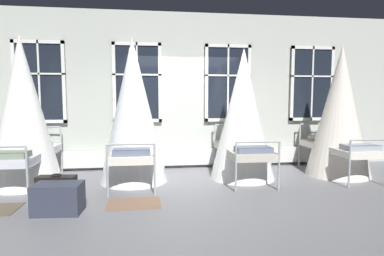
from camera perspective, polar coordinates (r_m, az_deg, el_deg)
name	(u,v)px	position (r m, az deg, el deg)	size (l,w,h in m)	color
ground	(190,181)	(6.24, -0.30, -9.38)	(19.29, 19.29, 0.00)	slate
back_wall_with_windows	(183,91)	(7.33, -1.63, 6.54)	(10.31, 0.10, 3.48)	#B2B7AD
window_bank	(184,121)	(7.23, -1.51, 1.33)	(7.16, 0.10, 2.72)	black
cot_first	(23,113)	(6.52, -27.84, 2.33)	(1.28, 1.93, 2.71)	#9EA3A8
cot_second	(133,113)	(6.15, -10.40, 2.72)	(1.28, 1.92, 2.71)	#9EA3A8
cot_third	(243,116)	(6.39, 9.05, 2.14)	(1.28, 1.93, 2.56)	#9EA3A8
cot_fourth	(340,113)	(7.22, 24.79, 2.47)	(1.28, 1.92, 2.66)	#9EA3A8
rug_second	(134,204)	(5.04, -10.31, -13.08)	(0.80, 0.56, 0.01)	brown
suitcase_dark	(57,190)	(5.25, -22.89, -10.19)	(0.58, 0.26, 0.47)	black
travel_trunk	(58,198)	(4.90, -22.67, -11.44)	(0.64, 0.40, 0.42)	#2D3342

